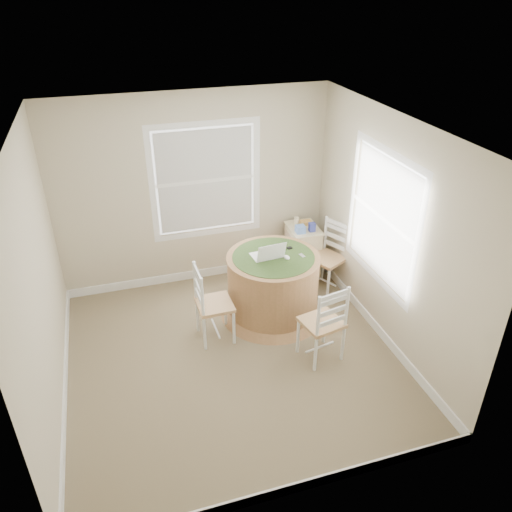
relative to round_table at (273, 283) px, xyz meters
name	(u,v)px	position (x,y,z in m)	size (l,w,h in m)	color
room	(241,248)	(-0.55, -0.52, 0.85)	(3.64, 3.64, 2.64)	#807351
round_table	(273,283)	(0.00, 0.00, 0.00)	(1.32, 1.32, 0.82)	#A26E48
chair_left	(215,304)	(-0.80, -0.27, 0.03)	(0.42, 0.40, 0.95)	white
chair_near	(322,322)	(0.24, -0.95, 0.03)	(0.42, 0.40, 0.95)	white
chair_right	(327,258)	(0.87, 0.32, 0.03)	(0.42, 0.40, 0.95)	white
laptop	(268,255)	(-0.07, 0.01, 0.41)	(0.38, 0.34, 0.25)	white
mouse	(287,257)	(0.14, -0.08, 0.38)	(0.06, 0.10, 0.04)	white
phone	(302,256)	(0.34, -0.08, 0.37)	(0.04, 0.09, 0.02)	#B7BABF
keys	(289,248)	(0.26, 0.14, 0.38)	(0.06, 0.05, 0.03)	black
corner_chest	(302,251)	(0.71, 0.79, -0.08)	(0.43, 0.56, 0.73)	beige
tissue_box	(301,229)	(0.62, 0.67, 0.33)	(0.12, 0.12, 0.10)	#628EE1
box_yellow	(306,223)	(0.77, 0.87, 0.31)	(0.15, 0.10, 0.06)	#E3A750
box_blue	(312,227)	(0.78, 0.67, 0.34)	(0.08, 0.08, 0.12)	#323B98
cup_cream	(297,221)	(0.67, 0.94, 0.33)	(0.07, 0.07, 0.09)	beige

